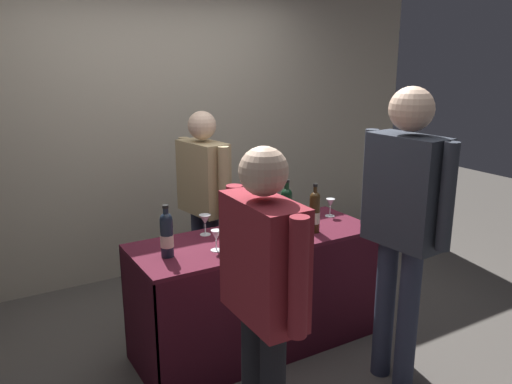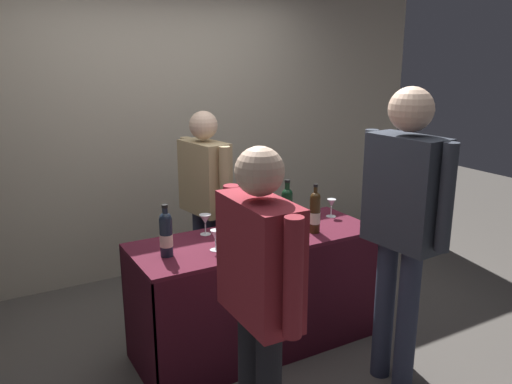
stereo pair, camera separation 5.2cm
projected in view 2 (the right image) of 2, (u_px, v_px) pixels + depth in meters
ground_plane at (256, 345)px, 3.61m from camera, size 12.00×12.00×0.00m
back_partition at (164, 124)px, 4.64m from camera, size 5.57×0.12×2.67m
tasting_table at (256, 273)px, 3.47m from camera, size 1.63×0.62×0.80m
featured_wine_bottle at (315, 212)px, 3.44m from camera, size 0.07×0.07×0.33m
display_bottle_0 at (253, 223)px, 3.26m from camera, size 0.07×0.07×0.30m
display_bottle_1 at (268, 215)px, 3.38m from camera, size 0.08×0.08×0.32m
display_bottle_2 at (233, 224)px, 3.20m from camera, size 0.08×0.08×0.33m
display_bottle_3 at (287, 206)px, 3.61m from camera, size 0.08×0.08×0.32m
display_bottle_4 at (166, 233)px, 3.04m from camera, size 0.08×0.08×0.31m
display_bottle_5 at (230, 234)px, 3.06m from camera, size 0.08×0.08×0.31m
wine_glass_near_vendor at (205, 220)px, 3.41m from camera, size 0.08×0.08×0.14m
wine_glass_mid at (331, 204)px, 3.79m from camera, size 0.07×0.07×0.13m
wine_glass_near_taster at (215, 236)px, 3.14m from camera, size 0.07×0.07×0.13m
brochure_stand at (257, 214)px, 3.59m from camera, size 0.14×0.07×0.17m
vendor_presenter at (205, 193)px, 3.97m from camera, size 0.28×0.59×1.54m
taster_foreground_right at (259, 284)px, 2.35m from camera, size 0.22×0.63×1.58m
taster_foreground_left at (403, 212)px, 2.94m from camera, size 0.25×0.61×1.79m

